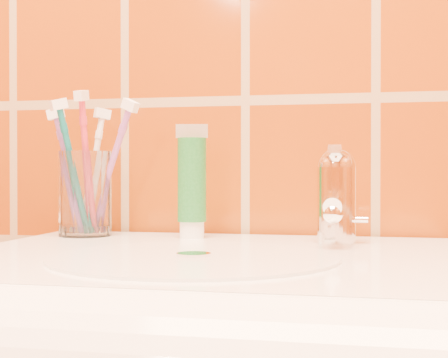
# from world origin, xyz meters

# --- Properties ---
(glass_tumbler) EXTENTS (0.08, 0.08, 0.12)m
(glass_tumbler) POSITION_xyz_m (-0.21, 1.12, 0.91)
(glass_tumbler) COLOR white
(glass_tumbler) RESTS_ON pedestal_sink
(toothpaste_tube) EXTENTS (0.04, 0.04, 0.15)m
(toothpaste_tube) POSITION_xyz_m (-0.06, 1.12, 0.92)
(toothpaste_tube) COLOR white
(toothpaste_tube) RESTS_ON pedestal_sink
(faucet) EXTENTS (0.05, 0.11, 0.12)m
(faucet) POSITION_xyz_m (0.14, 1.09, 0.91)
(faucet) COLOR white
(faucet) RESTS_ON pedestal_sink
(toothbrush_0) EXTENTS (0.03, 0.09, 0.21)m
(toothbrush_0) POSITION_xyz_m (-0.20, 1.10, 0.95)
(toothbrush_0) COLOR #BF2841
(toothbrush_0) RESTS_ON glass_tumbler
(toothbrush_1) EXTENTS (0.14, 0.13, 0.20)m
(toothbrush_1) POSITION_xyz_m (-0.17, 1.11, 0.94)
(toothbrush_1) COLOR #8E499D
(toothbrush_1) RESTS_ON glass_tumbler
(toothbrush_2) EXTENTS (0.08, 0.07, 0.18)m
(toothbrush_2) POSITION_xyz_m (-0.23, 1.11, 0.94)
(toothbrush_2) COLOR #834BA1
(toothbrush_2) RESTS_ON glass_tumbler
(toothbrush_3) EXTENTS (0.08, 0.08, 0.19)m
(toothbrush_3) POSITION_xyz_m (-0.21, 1.13, 0.94)
(toothbrush_3) COLOR white
(toothbrush_3) RESTS_ON glass_tumbler
(toothbrush_4) EXTENTS (0.11, 0.11, 0.20)m
(toothbrush_4) POSITION_xyz_m (-0.22, 1.10, 0.94)
(toothbrush_4) COLOR #0C6066
(toothbrush_4) RESTS_ON glass_tumbler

